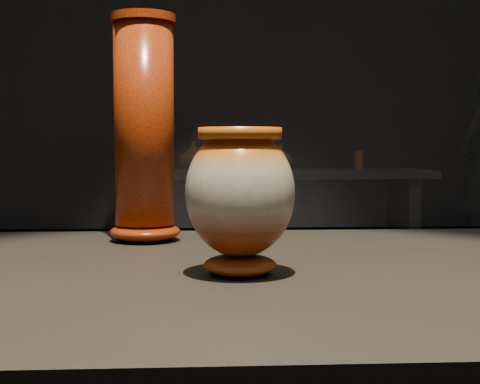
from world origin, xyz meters
name	(u,v)px	position (x,y,z in m)	size (l,w,h in m)	color
main_vase	(240,195)	(-0.12, -0.04, 1.00)	(0.17, 0.17, 0.19)	maroon
tall_vase	(144,133)	(-0.27, 0.27, 1.09)	(0.13, 0.13, 0.39)	#B63F0C
back_shelf	(280,209)	(0.36, 3.60, 0.64)	(2.00, 0.60, 0.90)	black
back_vase_left	(194,156)	(-0.23, 3.55, 1.00)	(0.18, 0.18, 0.19)	brown
back_vase_mid	(280,157)	(0.35, 3.56, 0.98)	(0.16, 0.16, 0.17)	maroon
back_vase_right	(358,160)	(0.89, 3.59, 0.97)	(0.06, 0.06, 0.13)	brown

